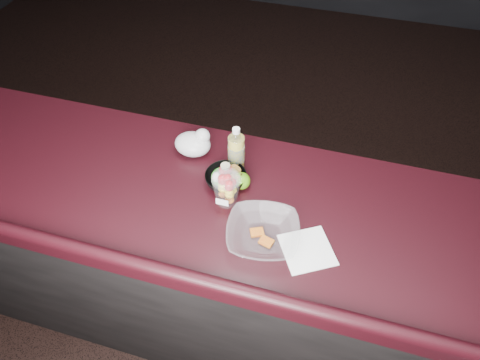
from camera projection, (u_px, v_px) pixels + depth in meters
name	position (u px, v px, depth m)	size (l,w,h in m)	color
room_shell	(168.00, 31.00, 0.77)	(8.00, 8.00, 8.00)	black
counter	(230.00, 270.00, 1.94)	(4.06, 0.71, 1.02)	black
lemonade_bottle	(236.00, 152.00, 1.61)	(0.06, 0.06, 0.19)	gold
fruit_cup	(226.00, 187.00, 1.50)	(0.10, 0.10, 0.15)	white
green_apple	(241.00, 181.00, 1.58)	(0.07, 0.07, 0.07)	#427D0E
plastic_bag	(194.00, 143.00, 1.69)	(0.15, 0.12, 0.11)	silver
snack_bowl	(226.00, 178.00, 1.59)	(0.20, 0.20, 0.09)	black
takeout_bowl	(263.00, 234.00, 1.42)	(0.28, 0.28, 0.06)	silver
paper_napkin	(307.00, 250.00, 1.41)	(0.16, 0.16, 0.00)	white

